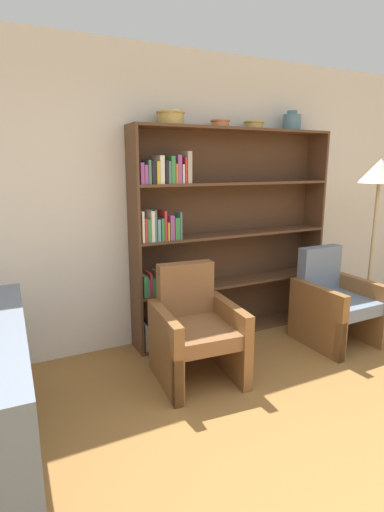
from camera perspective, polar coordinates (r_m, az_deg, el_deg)
wall_back at (r=3.92m, az=-1.81°, el=7.87°), size 12.00×0.06×2.75m
bookshelf at (r=3.97m, az=3.41°, el=2.41°), size 2.11×0.30×2.06m
bowl_cream at (r=3.69m, az=-3.08°, el=19.19°), size 0.26×0.26×0.12m
bowl_stoneware at (r=3.91m, az=4.05°, el=18.44°), size 0.18×0.18×0.07m
bowl_slate at (r=4.11m, az=8.81°, el=18.10°), size 0.20×0.20×0.07m
vase_tall at (r=4.40m, az=14.06°, el=18.07°), size 0.19×0.19×0.19m
armchair_leather at (r=3.31m, az=0.48°, el=-10.56°), size 0.70×0.73×0.92m
armchair_cushioned at (r=4.19m, az=19.62°, el=-6.21°), size 0.65×0.69×0.92m
floor_lamp at (r=4.52m, az=25.18°, el=9.66°), size 0.43×0.43×1.78m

